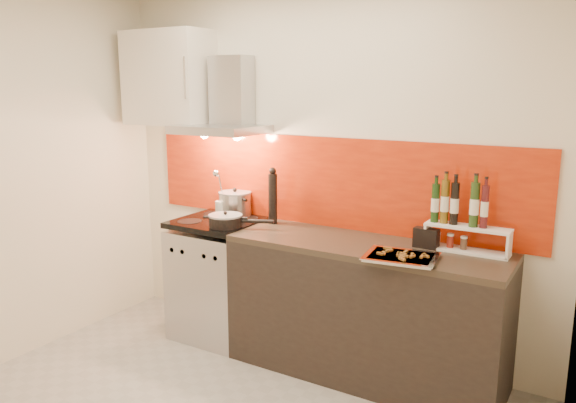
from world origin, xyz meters
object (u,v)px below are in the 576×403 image
Objects in this scene: range_stove at (219,279)px; saute_pan at (227,220)px; baking_tray at (401,257)px; counter at (365,310)px; stock_pot at (235,204)px; pepper_mill at (273,197)px.

range_stove is 0.56m from saute_pan.
range_stove is 2.01× the size of baking_tray.
stock_pot is at bearing 171.26° from counter.
counter is 4.34× the size of pepper_mill.
baking_tray is (1.50, -0.20, 0.47)m from range_stove.
counter is at bearing 146.31° from baking_tray.
pepper_mill reaches higher than saute_pan.
stock_pot is 0.38m from pepper_mill.
baking_tray is (0.30, -0.20, 0.47)m from counter.
baking_tray reaches higher than counter.
stock_pot reaches higher than saute_pan.
pepper_mill is (-0.81, 0.15, 0.65)m from counter.
stock_pot is at bearing 82.32° from range_stove.
baking_tray reaches higher than range_stove.
range_stove is at bearing 172.55° from baking_tray.
counter is (1.20, 0.00, 0.01)m from range_stove.
saute_pan is (-1.02, -0.13, 0.50)m from counter.
saute_pan is 0.98× the size of baking_tray.
counter is 1.05m from pepper_mill.
stock_pot is at bearing 175.12° from pepper_mill.
stock_pot is (0.03, 0.19, 0.56)m from range_stove.
range_stove is 0.78m from pepper_mill.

